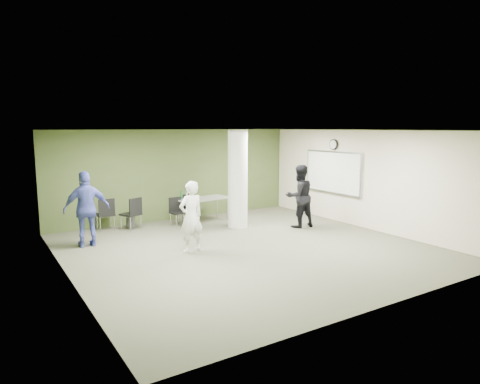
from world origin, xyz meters
TOP-DOWN VIEW (x-y plane):
  - floor at (0.00, 0.00)m, footprint 8.00×8.00m
  - ceiling at (0.00, 0.00)m, footprint 8.00×8.00m
  - wall_back at (0.00, 4.00)m, footprint 8.00×2.80m
  - wall_left at (-4.00, 0.00)m, footprint 0.02×8.00m
  - wall_right_cream at (4.00, 0.00)m, footprint 0.02×8.00m
  - column at (1.00, 2.00)m, footprint 0.56×0.56m
  - whiteboard at (3.92, 1.20)m, footprint 0.05×2.30m
  - wall_clock at (3.92, 1.20)m, footprint 0.06×0.32m
  - folding_table at (0.41, 3.08)m, footprint 1.64×0.86m
  - wastebasket at (-1.66, 3.58)m, footprint 0.25×0.25m
  - chair_back_left at (-2.36, 3.53)m, footprint 0.47×0.47m
  - chair_back_right at (-1.72, 3.19)m, footprint 0.61×0.61m
  - chair_table_left at (-0.44, 3.03)m, footprint 0.45×0.45m
  - chair_table_right at (0.00, 3.15)m, footprint 0.56×0.56m
  - woman_white at (-1.23, 0.45)m, footprint 0.65×0.47m
  - man_black at (2.50, 1.05)m, footprint 0.94×0.76m
  - man_blue at (-3.15, 2.20)m, footprint 1.10×0.51m

SIDE VIEW (x-z plane):
  - floor at x=0.00m, z-range 0.00..0.00m
  - wastebasket at x=-1.66m, z-range 0.00..0.29m
  - chair_table_left at x=-0.44m, z-range 0.07..0.91m
  - chair_table_right at x=0.00m, z-range 0.07..0.94m
  - chair_back_left at x=-2.36m, z-range 0.08..1.00m
  - chair_back_right at x=-1.72m, z-range 0.08..1.01m
  - folding_table at x=0.41m, z-range 0.20..1.20m
  - woman_white at x=-1.23m, z-range 0.00..1.66m
  - man_black at x=2.50m, z-range 0.00..1.81m
  - man_blue at x=-3.15m, z-range 0.00..1.84m
  - wall_back at x=0.00m, z-range 1.39..1.41m
  - wall_left at x=-4.00m, z-range 0.00..2.80m
  - wall_right_cream at x=4.00m, z-range 0.00..2.80m
  - column at x=1.00m, z-range 0.00..2.80m
  - whiteboard at x=3.92m, z-range 0.85..2.15m
  - wall_clock at x=3.92m, z-range 2.19..2.51m
  - ceiling at x=0.00m, z-range 2.80..2.80m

